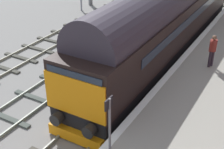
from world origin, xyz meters
The scene contains 7 objects.
ground_plane centered at (0.00, 0.00, 0.00)m, with size 140.00×140.00×0.00m, color slate.
track_main centered at (0.00, 0.00, 0.06)m, with size 2.50×60.00×0.15m.
track_adjacent_west centered at (-3.45, 0.00, 0.06)m, with size 2.50×60.00×0.15m.
station_platform centered at (3.60, 0.00, 0.50)m, with size 4.00×44.00×1.01m.
diesel_locomotive centered at (0.00, 7.63, 2.48)m, with size 2.74×18.59×4.68m.
platform_number_sign centered at (1.95, -2.29, 2.36)m, with size 0.10×0.44×2.05m.
waiting_passenger centered at (3.22, 5.49, 1.99)m, with size 0.46×0.47×1.64m.
Camera 1 is at (6.10, -9.35, 8.40)m, focal length 51.77 mm.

